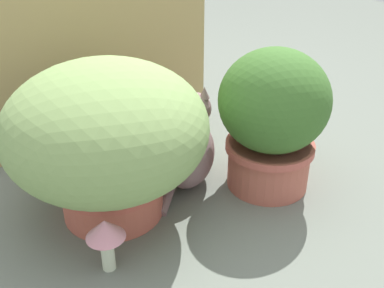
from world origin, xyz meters
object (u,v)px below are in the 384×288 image
(grass_planter, at_px, (107,135))
(leafy_planter, at_px, (273,117))
(mushroom_ornament_pink, at_px, (106,234))
(cat, at_px, (189,148))

(grass_planter, xyz_separation_m, leafy_planter, (0.50, -0.15, -0.02))
(grass_planter, xyz_separation_m, mushroom_ornament_pink, (-0.12, -0.22, -0.15))
(cat, height_order, mushroom_ornament_pink, cat)
(mushroom_ornament_pink, bearing_deg, leafy_planter, 6.82)
(grass_planter, distance_m, cat, 0.33)
(cat, xyz_separation_m, mushroom_ornament_pink, (-0.41, -0.24, -0.00))
(grass_planter, xyz_separation_m, cat, (0.29, 0.02, -0.15))
(leafy_planter, height_order, cat, leafy_planter)
(leafy_planter, distance_m, cat, 0.29)
(cat, distance_m, mushroom_ornament_pink, 0.48)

